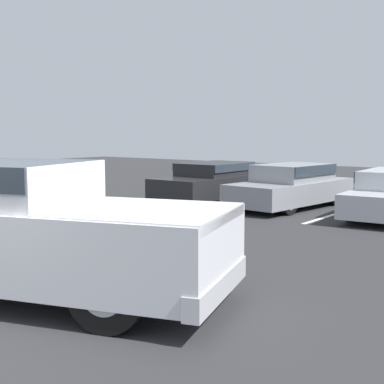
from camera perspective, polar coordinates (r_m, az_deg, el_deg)
The scene contains 7 objects.
stall_stripe_a at distance 18.40m, azimuth -1.82°, elevation -0.49°, with size 0.12×4.68×0.01m, color white.
stall_stripe_b at distance 16.69m, azimuth 6.09°, elevation -1.24°, with size 0.12×4.68×0.01m, color white.
stall_stripe_c at distance 15.37m, azimuth 15.57°, elevation -2.11°, with size 0.12×4.68×0.01m, color white.
pickup_truck at distance 7.54m, azimuth -17.17°, elevation -3.85°, with size 5.93×3.66×1.82m.
parked_sedan_a at distance 17.37m, azimuth 2.33°, elevation 1.26°, with size 1.84×4.63×1.23m.
parked_sedan_b at distance 16.03m, azimuth 10.58°, elevation 0.78°, with size 2.13×4.63×1.27m.
wheel_stop_curb at distance 18.31m, azimuth 17.14°, elevation -0.61°, with size 1.82×0.20×0.14m, color #B7B2A8.
Camera 1 is at (5.77, -3.41, 2.23)m, focal length 50.00 mm.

